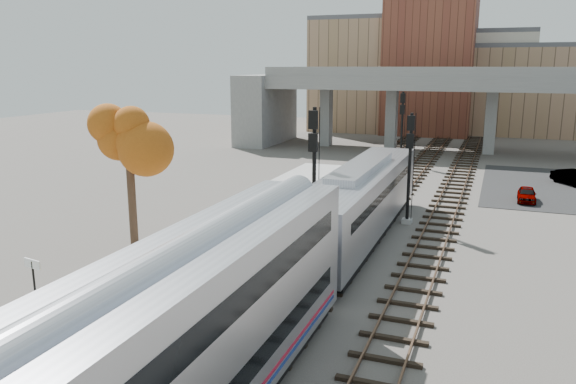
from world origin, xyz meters
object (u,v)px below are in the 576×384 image
Objects in this scene: locomotive at (361,200)px; signal_mast_mid at (409,170)px; tree at (128,138)px; signal_mast_near at (314,177)px; car_b at (572,178)px; car_a at (527,194)px; signal_mast_far at (402,128)px.

locomotive is 2.77× the size of signal_mast_mid.
tree is at bearing -154.56° from locomotive.
locomotive is at bearing -115.79° from signal_mast_mid.
signal_mast_near is 10.06m from tree.
car_b is (24.28, 25.91, -5.26)m from tree.
car_a is at bearing 53.19° from signal_mast_near.
signal_mast_near is (-2.10, -2.13, 1.56)m from locomotive.
signal_mast_mid is 16.63m from tree.
tree is 2.56× the size of car_a.
car_b is at bearing 57.82° from locomotive.
locomotive is at bearing -124.58° from car_a.
signal_mast_near is at bearing 19.48° from tree.
car_a is at bearing 50.81° from signal_mast_mid.
car_a is 8.40m from car_b.
car_b reaches higher than car_a.
locomotive is 24.28m from car_b.
car_a is 0.83× the size of car_b.
signal_mast_near is 1.06× the size of signal_mast_far.
signal_mast_near is 2.00× the size of car_b.
tree is at bearing -106.48° from signal_mast_far.
signal_mast_far is (0.00, 28.09, -0.27)m from signal_mast_near.
locomotive is 5.05× the size of car_b.
signal_mast_mid is 11.73m from car_a.
car_a is at bearing 54.65° from locomotive.
signal_mast_near is 0.95× the size of tree.
signal_mast_mid is at bearing -128.42° from car_a.
tree is (-11.38, -5.41, 3.64)m from locomotive.
tree reaches higher than signal_mast_mid.
car_b is at bearing 56.46° from signal_mast_near.
signal_mast_near is 19.13m from car_a.
signal_mast_near is at bearing -134.59° from locomotive.
car_a is at bearing -151.63° from car_b.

